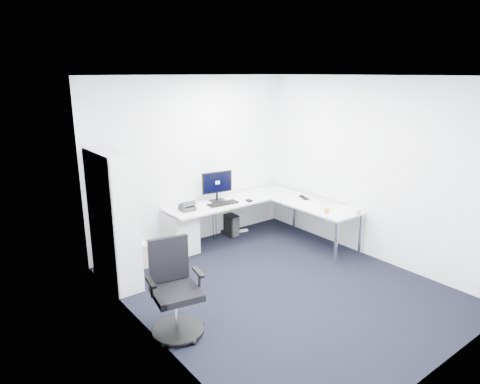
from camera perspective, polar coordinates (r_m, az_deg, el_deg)
ground at (r=5.81m, az=5.31°, el=-12.54°), size 4.20×4.20×0.00m
ceiling at (r=5.12m, az=6.09°, el=15.16°), size 4.20×4.20×0.00m
wall_back at (r=6.94m, az=-6.32°, el=4.04°), size 3.60×0.02×2.70m
wall_front at (r=4.12m, az=26.19°, el=-5.71°), size 3.60×0.02×2.70m
wall_left at (r=4.32m, az=-12.03°, el=-3.44°), size 0.02×4.20×2.70m
wall_right at (r=6.64m, az=17.08°, el=2.91°), size 0.02×4.20×2.70m
l_desk at (r=6.96m, az=0.84°, el=-4.40°), size 2.38×1.33×0.70m
drawer_pedestal at (r=6.80m, az=-8.00°, el=-5.31°), size 0.42×0.52×0.64m
bookshelf at (r=5.80m, az=-16.55°, el=-3.48°), size 0.35×0.90×1.80m
task_chair at (r=4.67m, az=-8.48°, el=-12.86°), size 0.68×0.68×1.04m
black_pc_tower at (r=7.46m, az=-1.44°, el=-4.31°), size 0.19×0.40×0.38m
beige_pc_tower at (r=6.51m, az=-13.07°, el=-7.96°), size 0.22×0.39×0.35m
power_strip at (r=7.62m, az=-0.05°, el=-5.24°), size 0.31×0.11×0.04m
monitor at (r=6.96m, az=-3.04°, el=0.78°), size 0.55×0.24×0.51m
black_keyboard at (r=6.86m, az=-2.30°, el=-1.54°), size 0.51×0.21×0.02m
mouse at (r=6.99m, az=1.23°, el=-1.15°), size 0.07×0.11×0.03m
desk_phone at (r=6.59m, az=-7.06°, el=-1.81°), size 0.22×0.22×0.15m
laptop at (r=7.12m, az=10.81°, el=-0.18°), size 0.40×0.39×0.26m
white_keyboard at (r=6.87m, az=9.72°, el=-1.80°), size 0.12×0.38×0.01m
headphones at (r=7.25m, az=8.49°, el=-0.62°), size 0.19×0.24×0.06m
orange_fruit at (r=6.57m, az=11.44°, el=-2.36°), size 0.08×0.08×0.08m
tissue_box at (r=6.61m, az=14.56°, el=-2.45°), size 0.18×0.27×0.09m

